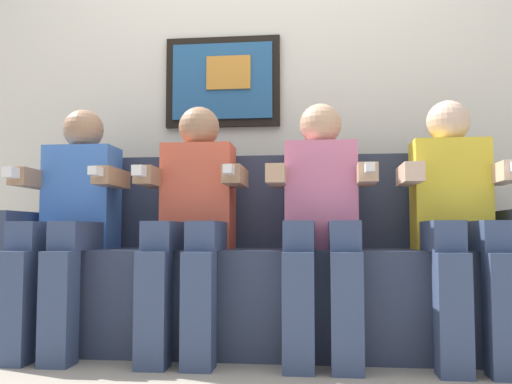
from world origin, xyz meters
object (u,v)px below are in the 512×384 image
at_px(person_left_center, 193,214).
at_px(person_rightmost, 457,213).
at_px(couch, 260,279).
at_px(person_right_center, 322,214).
at_px(person_leftmost, 70,214).

bearing_deg(person_left_center, person_rightmost, 0.02).
relative_size(couch, person_left_center, 2.16).
xyz_separation_m(couch, person_rightmost, (0.85, -0.17, 0.29)).
xyz_separation_m(person_left_center, person_rightmost, (1.13, 0.00, -0.00)).
bearing_deg(person_right_center, person_left_center, -179.95).
relative_size(person_leftmost, person_right_center, 1.00).
bearing_deg(person_right_center, person_leftmost, -179.98).
bearing_deg(person_leftmost, person_left_center, 0.00).
height_order(person_left_center, person_rightmost, same).
bearing_deg(person_rightmost, couch, 168.75).
bearing_deg(couch, person_left_center, -149.11).
distance_m(couch, person_rightmost, 0.91).
bearing_deg(couch, person_leftmost, -168.72).
height_order(couch, person_right_center, person_right_center).
distance_m(person_left_center, person_rightmost, 1.13).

